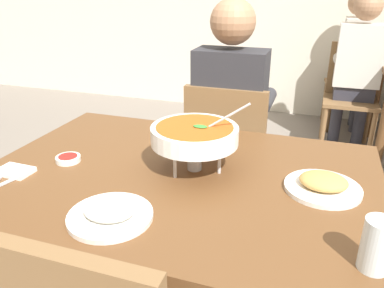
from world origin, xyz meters
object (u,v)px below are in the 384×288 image
diner_main (231,110)px  curry_bowl (195,135)px  sauce_dish (68,159)px  patron_bg_middle (357,54)px  chair_diner_main (228,153)px  dining_table_main (179,199)px  rice_plate (110,212)px  drink_glass (376,248)px  chair_bg_right (351,90)px  patron_bg_right (358,64)px  appetizer_plate (323,185)px  chair_bg_middle (362,78)px

diner_main → curry_bowl: diner_main is taller
diner_main → curry_bowl: size_ratio=3.94×
sauce_dish → patron_bg_middle: 3.14m
chair_diner_main → patron_bg_middle: size_ratio=0.69×
dining_table_main → patron_bg_middle: (0.73, 2.88, 0.09)m
curry_bowl → patron_bg_middle: (0.69, 2.83, -0.15)m
dining_table_main → chair_diner_main: chair_diner_main is taller
rice_plate → sauce_dish: bearing=140.5°
dining_table_main → curry_bowl: bearing=48.2°
drink_glass → patron_bg_middle: patron_bg_middle is taller
chair_diner_main → chair_bg_right: size_ratio=1.00×
diner_main → patron_bg_right: same height
appetizer_plate → dining_table_main: bearing=-175.3°
rice_plate → patron_bg_middle: bearing=75.7°
diner_main → appetizer_plate: (0.48, -0.76, 0.04)m
chair_diner_main → diner_main: diner_main is taller
curry_bowl → patron_bg_right: (0.67, 2.31, -0.15)m
dining_table_main → rice_plate: size_ratio=5.63×
chair_diner_main → diner_main: size_ratio=0.69×
rice_plate → diner_main: bearing=85.7°
diner_main → patron_bg_right: bearing=65.4°
dining_table_main → chair_bg_middle: chair_bg_middle is taller
drink_glass → rice_plate: bearing=-178.6°
drink_glass → chair_diner_main: bearing=119.2°
dining_table_main → patron_bg_right: size_ratio=1.03×
diner_main → curry_bowl: (0.04, -0.75, 0.15)m
appetizer_plate → chair_bg_right: size_ratio=0.27×
dining_table_main → rice_plate: (-0.08, -0.32, 0.12)m
dining_table_main → diner_main: (0.00, 0.80, 0.09)m
appetizer_plate → patron_bg_right: (0.24, 2.32, -0.04)m
diner_main → sauce_dish: (-0.42, -0.84, 0.03)m
rice_plate → chair_bg_right: bearing=74.0°
curry_bowl → dining_table_main: bearing=-131.8°
rice_plate → patron_bg_right: (0.80, 2.67, -0.04)m
rice_plate → drink_glass: 0.68m
sauce_dish → drink_glass: (1.01, -0.26, 0.05)m
diner_main → sauce_dish: diner_main is taller
rice_plate → sauce_dish: (-0.33, 0.28, -0.01)m
sauce_dish → chair_bg_right: size_ratio=0.10×
patron_bg_middle → drink_glass: bearing=-92.5°
drink_glass → chair_bg_middle: size_ratio=0.14×
dining_table_main → patron_bg_middle: size_ratio=1.03×
dining_table_main → drink_glass: (0.59, -0.30, 0.16)m
dining_table_main → diner_main: diner_main is taller
chair_diner_main → appetizer_plate: (0.48, -0.72, 0.27)m
rice_plate → patron_bg_middle: (0.81, 3.19, -0.04)m
chair_diner_main → chair_bg_middle: same height
dining_table_main → appetizer_plate: appetizer_plate is taller
diner_main → chair_bg_middle: diner_main is taller
rice_plate → chair_bg_right: chair_bg_right is taller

